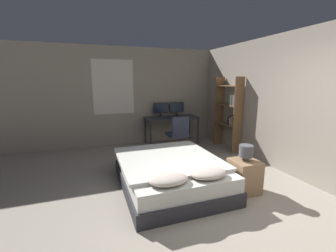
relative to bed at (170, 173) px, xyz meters
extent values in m
plane|color=#9E9384|center=(0.39, -1.26, -0.25)|extent=(20.00, 20.00, 0.00)
cube|color=#9E9384|center=(0.39, 2.95, 1.10)|extent=(12.00, 0.06, 2.70)
cube|color=silver|center=(-0.57, 2.91, 1.37)|extent=(1.09, 0.01, 1.46)
cube|color=black|center=(-0.57, 2.92, 1.37)|extent=(1.01, 0.01, 1.38)
cube|color=#9E9384|center=(2.38, 0.24, 1.10)|extent=(0.06, 12.00, 2.70)
cube|color=#2D2D33|center=(0.00, 0.02, -0.14)|extent=(1.61, 2.03, 0.22)
cube|color=silver|center=(0.00, 0.02, 0.08)|extent=(1.55, 1.97, 0.22)
cube|color=silver|center=(0.00, 0.14, 0.22)|extent=(1.65, 1.70, 0.05)
ellipsoid|color=beige|center=(-0.30, -0.75, 0.26)|extent=(0.55, 0.38, 0.13)
ellipsoid|color=beige|center=(0.30, -0.75, 0.26)|extent=(0.55, 0.38, 0.13)
cube|color=#997551|center=(1.07, -0.58, 0.02)|extent=(0.41, 0.43, 0.54)
cylinder|color=gray|center=(1.07, -0.58, 0.30)|extent=(0.12, 0.12, 0.01)
cylinder|color=gray|center=(1.07, -0.58, 0.33)|extent=(0.02, 0.02, 0.05)
cylinder|color=#4C4C51|center=(1.07, -0.58, 0.45)|extent=(0.22, 0.22, 0.19)
cube|color=#38383D|center=(0.98, 2.54, 0.51)|extent=(1.51, 0.68, 0.03)
cylinder|color=#2D2D33|center=(0.27, 2.26, 0.12)|extent=(0.05, 0.05, 0.74)
cylinder|color=#2D2D33|center=(1.68, 2.26, 0.12)|extent=(0.05, 0.05, 0.74)
cylinder|color=#2D2D33|center=(0.27, 2.83, 0.12)|extent=(0.05, 0.05, 0.74)
cylinder|color=#2D2D33|center=(1.68, 2.83, 0.12)|extent=(0.05, 0.05, 0.74)
cylinder|color=black|center=(0.73, 2.78, 0.53)|extent=(0.16, 0.16, 0.01)
cylinder|color=black|center=(0.73, 2.78, 0.58)|extent=(0.03, 0.03, 0.09)
cube|color=black|center=(0.73, 2.78, 0.77)|extent=(0.44, 0.03, 0.28)
cube|color=#192338|center=(0.73, 2.77, 0.77)|extent=(0.41, 0.00, 0.25)
cylinder|color=black|center=(1.23, 2.78, 0.53)|extent=(0.16, 0.16, 0.01)
cylinder|color=black|center=(1.23, 2.78, 0.58)|extent=(0.03, 0.03, 0.09)
cube|color=black|center=(1.23, 2.78, 0.77)|extent=(0.44, 0.03, 0.28)
cube|color=#192338|center=(1.23, 2.77, 0.77)|extent=(0.41, 0.00, 0.25)
cube|color=black|center=(0.98, 2.31, 0.53)|extent=(0.40, 0.13, 0.02)
ellipsoid|color=black|center=(1.27, 2.31, 0.54)|extent=(0.07, 0.05, 0.04)
cylinder|color=black|center=(0.87, 1.84, -0.23)|extent=(0.52, 0.52, 0.04)
cylinder|color=gray|center=(0.87, 1.84, -0.03)|extent=(0.05, 0.05, 0.35)
cube|color=#33384C|center=(0.87, 1.84, 0.18)|extent=(0.49, 0.49, 0.07)
cube|color=#33384C|center=(0.87, 1.62, 0.45)|extent=(0.44, 0.05, 0.46)
cube|color=brown|center=(2.19, 1.15, 0.70)|extent=(0.26, 0.02, 1.89)
cube|color=brown|center=(2.19, 2.00, 0.70)|extent=(0.26, 0.02, 1.89)
cube|color=brown|center=(2.19, 1.58, 0.41)|extent=(0.26, 0.83, 0.02)
cube|color=brown|center=(2.19, 1.58, 0.92)|extent=(0.26, 0.83, 0.02)
cube|color=brown|center=(2.19, 1.58, 1.42)|extent=(0.26, 0.83, 0.02)
cube|color=#2D4784|center=(2.19, 1.19, 0.56)|extent=(0.22, 0.03, 0.26)
cube|color=#337042|center=(2.19, 1.22, 0.56)|extent=(0.22, 0.02, 0.27)
cube|color=orange|center=(2.19, 1.25, 0.55)|extent=(0.22, 0.04, 0.26)
cube|color=#7A387F|center=(2.19, 1.29, 0.53)|extent=(0.22, 0.02, 0.20)
cube|color=#BCB29E|center=(2.19, 1.32, 0.52)|extent=(0.22, 0.03, 0.20)
cube|color=#28282D|center=(2.19, 1.37, 0.56)|extent=(0.22, 0.04, 0.27)
cube|color=#28282D|center=(2.19, 1.41, 0.53)|extent=(0.22, 0.03, 0.21)
cube|color=#2D4784|center=(2.19, 1.19, 1.05)|extent=(0.22, 0.04, 0.22)
cube|color=teal|center=(2.19, 1.23, 1.07)|extent=(0.22, 0.03, 0.26)
cube|color=#B2332D|center=(2.19, 1.27, 1.07)|extent=(0.22, 0.03, 0.27)
cube|color=#28282D|center=(2.19, 1.31, 1.06)|extent=(0.22, 0.03, 0.26)
cube|color=#337042|center=(2.19, 1.34, 1.07)|extent=(0.22, 0.04, 0.27)
camera|label=1|loc=(-1.25, -3.38, 1.56)|focal=24.00mm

